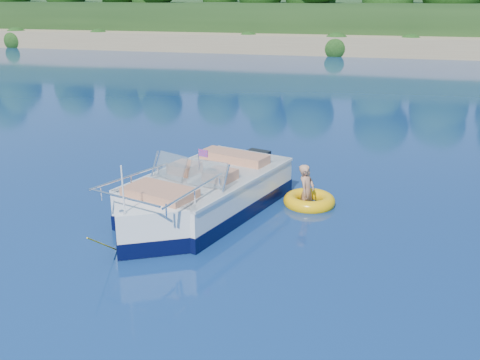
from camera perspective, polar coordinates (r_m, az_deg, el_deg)
The scene contains 5 objects.
ground at distance 12.14m, azimuth -10.67°, elevation -4.06°, with size 160.00×160.00×0.00m, color #0A1D49.
shoreline at distance 74.07m, azimuth 11.20°, elevation 15.96°, with size 170.00×59.00×6.00m.
motorboat at distance 11.99m, azimuth -4.39°, elevation -2.01°, with size 3.30×5.98×2.05m.
tow_tube at distance 12.80m, azimuth 7.39°, elevation -2.23°, with size 1.62×1.62×0.33m.
boy at distance 12.80m, azimuth 7.09°, elevation -2.62°, with size 0.51×0.34×1.40m, color tan.
Camera 1 is at (4.93, -10.04, 4.73)m, focal length 40.00 mm.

